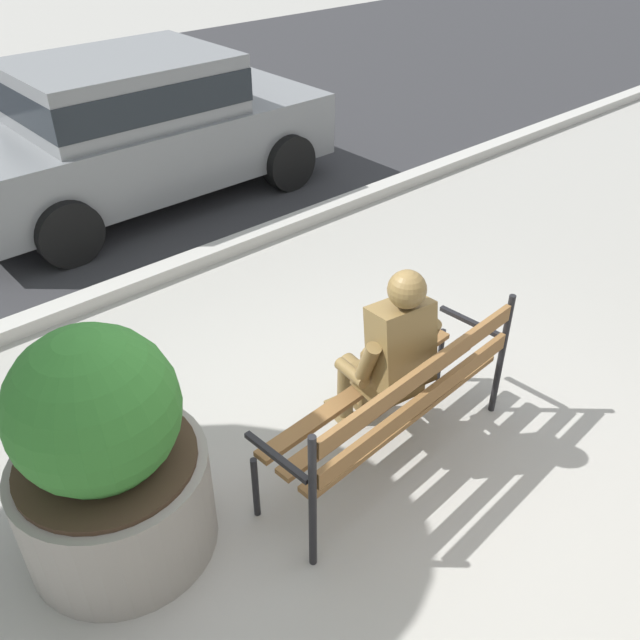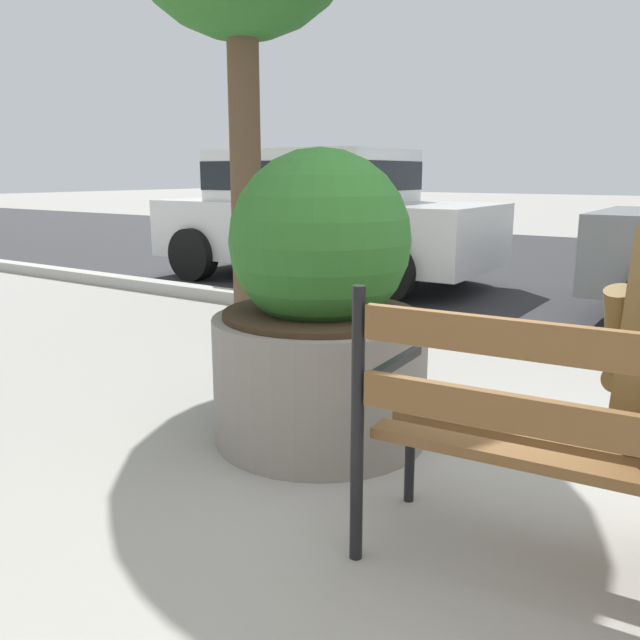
{
  "view_description": "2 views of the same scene",
  "coord_description": "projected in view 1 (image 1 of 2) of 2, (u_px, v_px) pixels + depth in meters",
  "views": [
    {
      "loc": [
        -2.15,
        -2.1,
        3.2
      ],
      "look_at": [
        0.19,
        0.6,
        0.75
      ],
      "focal_mm": 37.81,
      "sensor_mm": 36.0,
      "label": 1
    },
    {
      "loc": [
        0.38,
        -2.1,
        1.3
      ],
      "look_at": [
        -1.37,
        0.49,
        0.6
      ],
      "focal_mm": 37.21,
      "sensor_mm": 36.0,
      "label": 2
    }
  ],
  "objects": [
    {
      "name": "parked_car_grey",
      "position": [
        137.0,
        126.0,
        7.21
      ],
      "size": [
        4.12,
        1.97,
        1.56
      ],
      "color": "slate",
      "rests_on": "ground"
    },
    {
      "name": "ground_plane",
      "position": [
        359.0,
        468.0,
        4.28
      ],
      "size": [
        80.0,
        80.0,
        0.0
      ],
      "primitive_type": "plane",
      "color": "#9E9B93"
    },
    {
      "name": "curb_stone",
      "position": [
        137.0,
        282.0,
        6.05
      ],
      "size": [
        60.0,
        0.2,
        0.12
      ],
      "primitive_type": "cube",
      "color": "#B2AFA8",
      "rests_on": "ground"
    },
    {
      "name": "concrete_planter",
      "position": [
        106.0,
        459.0,
        3.48
      ],
      "size": [
        1.04,
        1.04,
        1.41
      ],
      "color": "gray",
      "rests_on": "ground"
    },
    {
      "name": "park_bench",
      "position": [
        399.0,
        399.0,
        4.01
      ],
      "size": [
        1.83,
        0.66,
        0.95
      ],
      "color": "brown",
      "rests_on": "ground"
    },
    {
      "name": "bronze_statue_seated",
      "position": [
        386.0,
        360.0,
        4.13
      ],
      "size": [
        0.72,
        0.78,
        1.37
      ],
      "color": "brown",
      "rests_on": "ground"
    }
  ]
}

